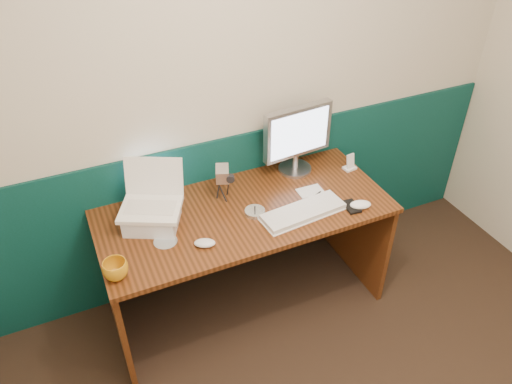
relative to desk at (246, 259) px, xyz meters
name	(u,v)px	position (x,y,z in m)	size (l,w,h in m)	color
back_wall	(242,94)	(0.15, 0.37, 0.88)	(3.50, 0.04, 2.50)	beige
wainscot	(245,202)	(0.15, 0.36, 0.12)	(3.48, 0.02, 1.00)	#07352B
desk	(246,259)	(0.00, 0.00, 0.00)	(1.60, 0.70, 0.75)	#371B0A
laptop_riser	(152,218)	(-0.49, 0.08, 0.42)	(0.27, 0.22, 0.09)	silver
laptop	(148,191)	(-0.49, 0.08, 0.59)	(0.31, 0.24, 0.26)	white
monitor	(296,139)	(0.43, 0.23, 0.59)	(0.43, 0.12, 0.43)	#A3A3A7
keyboard	(303,212)	(0.27, -0.17, 0.39)	(0.46, 0.15, 0.03)	white
mouse_right	(361,205)	(0.59, -0.24, 0.39)	(0.12, 0.07, 0.04)	white
mouse_left	(205,243)	(-0.30, -0.19, 0.39)	(0.11, 0.06, 0.04)	silver
mug	(116,270)	(-0.74, -0.22, 0.42)	(0.12, 0.12, 0.09)	#C38312
camcorder	(223,185)	(-0.07, 0.14, 0.47)	(0.08, 0.12, 0.19)	silver
cd_spindle	(255,212)	(0.04, -0.05, 0.39)	(0.11, 0.11, 0.02)	silver
cd_loose_a	(165,241)	(-0.47, -0.07, 0.38)	(0.12, 0.12, 0.00)	silver
pen	(312,198)	(0.39, -0.06, 0.38)	(0.01, 0.01, 0.16)	black
papers	(310,191)	(0.41, 0.00, 0.38)	(0.15, 0.10, 0.00)	white
dock	(350,168)	(0.74, 0.10, 0.38)	(0.07, 0.06, 0.01)	white
music_player	(350,161)	(0.74, 0.10, 0.43)	(0.05, 0.01, 0.09)	silver
pda	(351,207)	(0.54, -0.22, 0.38)	(0.07, 0.12, 0.01)	black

